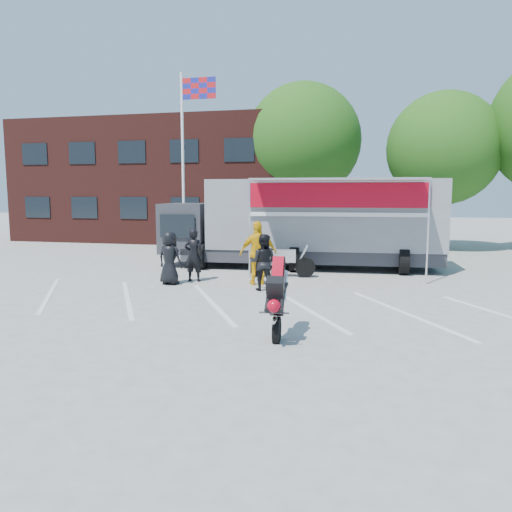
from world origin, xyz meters
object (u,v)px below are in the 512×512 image
at_px(flagpole, 188,142).
at_px(tree_mid, 444,149).
at_px(transporter_truck, 310,268).
at_px(tree_left, 303,141).
at_px(spectator_hivis, 258,253).
at_px(stunt_bike_rider, 280,334).
at_px(spectator_leather_b, 194,255).
at_px(spectator_leather_a, 170,258).
at_px(parked_motorcycle, 282,277).
at_px(spectator_leather_c, 263,262).

relative_size(flagpole, tree_mid, 1.04).
relative_size(tree_mid, transporter_truck, 0.74).
relative_size(tree_left, spectator_hivis, 4.39).
distance_m(tree_mid, transporter_truck, 10.46).
bearing_deg(stunt_bike_rider, spectator_hivis, 102.94).
distance_m(flagpole, spectator_leather_b, 7.81).
relative_size(flagpole, spectator_leather_a, 4.84).
bearing_deg(tree_left, spectator_leather_a, -100.23).
relative_size(tree_mid, spectator_hivis, 3.90).
distance_m(tree_left, spectator_leather_a, 13.83).
xyz_separation_m(tree_left, stunt_bike_rider, (2.03, -17.40, -5.57)).
relative_size(tree_left, transporter_truck, 0.83).
xyz_separation_m(parked_motorcycle, spectator_hivis, (-0.46, -1.53, 0.98)).
bearing_deg(tree_left, spectator_leather_b, -98.34).
relative_size(parked_motorcycle, spectator_leather_b, 1.36).
xyz_separation_m(tree_left, transporter_truck, (1.49, -8.39, -5.57)).
bearing_deg(flagpole, tree_left, 54.72).
relative_size(parked_motorcycle, spectator_leather_c, 1.39).
bearing_deg(spectator_leather_a, tree_mid, -116.00).
height_order(flagpole, spectator_leather_c, flagpole).
height_order(flagpole, spectator_leather_a, flagpole).
bearing_deg(transporter_truck, spectator_hivis, -109.89).
bearing_deg(tree_mid, tree_left, 171.87).
bearing_deg(spectator_leather_b, transporter_truck, -133.34).
distance_m(tree_left, parked_motorcycle, 12.05).
height_order(flagpole, tree_left, tree_left).
bearing_deg(parked_motorcycle, spectator_leather_c, 168.77).
bearing_deg(spectator_hivis, transporter_truck, -130.39).
bearing_deg(parked_motorcycle, tree_left, -3.92).
distance_m(parked_motorcycle, spectator_leather_c, 2.52).
xyz_separation_m(tree_left, spectator_leather_b, (-1.77, -12.10, -4.72)).
distance_m(flagpole, tree_left, 7.37).
height_order(tree_mid, stunt_bike_rider, tree_mid).
relative_size(flagpole, spectator_leather_b, 4.73).
bearing_deg(spectator_leather_b, flagpole, -70.03).
height_order(flagpole, tree_mid, flagpole).
distance_m(parked_motorcycle, spectator_leather_a, 3.88).
xyz_separation_m(flagpole, tree_mid, (11.24, 5.00, -0.11)).
relative_size(flagpole, tree_left, 0.93).
relative_size(transporter_truck, spectator_leather_b, 6.16).
bearing_deg(flagpole, spectator_leather_a, -74.07).
height_order(stunt_bike_rider, spectator_leather_b, spectator_leather_b).
bearing_deg(transporter_truck, tree_mid, 49.78).
height_order(tree_mid, spectator_leather_a, tree_mid).
bearing_deg(spectator_leather_b, tree_left, -100.41).
relative_size(tree_mid, spectator_leather_a, 4.65).
bearing_deg(stunt_bike_rider, tree_left, 91.91).
bearing_deg(spectator_leather_b, tree_mid, -130.39).
distance_m(tree_mid, parked_motorcycle, 12.48).
relative_size(tree_left, spectator_leather_c, 5.25).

